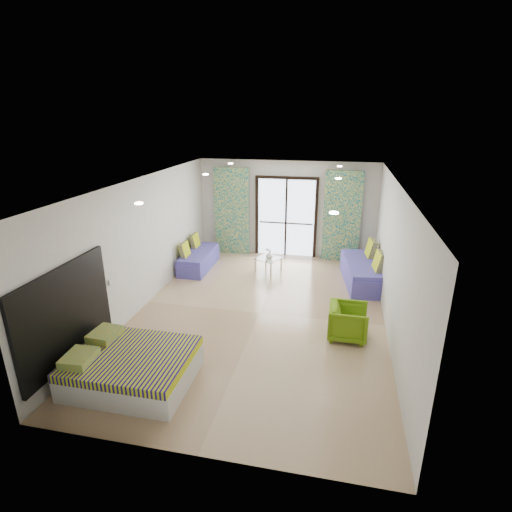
% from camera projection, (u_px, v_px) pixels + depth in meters
% --- Properties ---
extents(floor, '(5.00, 7.50, 0.01)m').
position_uv_depth(floor, '(260.00, 313.00, 8.27)').
color(floor, '#997B5B').
rests_on(floor, ground).
extents(ceiling, '(5.00, 7.50, 0.01)m').
position_uv_depth(ceiling, '(260.00, 183.00, 7.36)').
color(ceiling, silver).
rests_on(ceiling, ground).
extents(wall_back, '(5.00, 0.01, 2.70)m').
position_uv_depth(wall_back, '(286.00, 209.00, 11.27)').
color(wall_back, silver).
rests_on(wall_back, ground).
extents(wall_front, '(5.00, 0.01, 2.70)m').
position_uv_depth(wall_front, '(192.00, 361.00, 4.36)').
color(wall_front, silver).
rests_on(wall_front, ground).
extents(wall_left, '(0.01, 7.50, 2.70)m').
position_uv_depth(wall_left, '(142.00, 243.00, 8.31)').
color(wall_left, silver).
rests_on(wall_left, ground).
extents(wall_right, '(0.01, 7.50, 2.70)m').
position_uv_depth(wall_right, '(393.00, 261.00, 7.33)').
color(wall_right, silver).
rests_on(wall_right, ground).
extents(balcony_door, '(1.76, 0.08, 2.28)m').
position_uv_depth(balcony_door, '(286.00, 213.00, 11.27)').
color(balcony_door, black).
rests_on(balcony_door, floor).
extents(balcony_rail, '(1.52, 0.03, 0.04)m').
position_uv_depth(balcony_rail, '(286.00, 223.00, 11.39)').
color(balcony_rail, '#595451').
rests_on(balcony_rail, balcony_door).
extents(curtain_left, '(1.00, 0.10, 2.50)m').
position_uv_depth(curtain_left, '(232.00, 211.00, 11.44)').
color(curtain_left, silver).
rests_on(curtain_left, floor).
extents(curtain_right, '(1.00, 0.10, 2.50)m').
position_uv_depth(curtain_right, '(342.00, 217.00, 10.83)').
color(curtain_right, silver).
rests_on(curtain_right, floor).
extents(downlight_a, '(0.12, 0.12, 0.02)m').
position_uv_depth(downlight_a, '(139.00, 203.00, 5.80)').
color(downlight_a, '#FFE0B2').
rests_on(downlight_a, ceiling).
extents(downlight_b, '(0.12, 0.12, 0.02)m').
position_uv_depth(downlight_b, '(334.00, 213.00, 5.26)').
color(downlight_b, '#FFE0B2').
rests_on(downlight_b, ceiling).
extents(downlight_c, '(0.12, 0.12, 0.02)m').
position_uv_depth(downlight_c, '(206.00, 174.00, 8.57)').
color(downlight_c, '#FFE0B2').
rests_on(downlight_c, ceiling).
extents(downlight_d, '(0.12, 0.12, 0.02)m').
position_uv_depth(downlight_d, '(338.00, 178.00, 8.02)').
color(downlight_d, '#FFE0B2').
rests_on(downlight_d, ceiling).
extents(downlight_e, '(0.12, 0.12, 0.02)m').
position_uv_depth(downlight_e, '(230.00, 163.00, 10.41)').
color(downlight_e, '#FFE0B2').
rests_on(downlight_e, ceiling).
extents(downlight_f, '(0.12, 0.12, 0.02)m').
position_uv_depth(downlight_f, '(340.00, 166.00, 9.86)').
color(downlight_f, '#FFE0B2').
rests_on(downlight_f, ceiling).
extents(headboard, '(0.06, 2.10, 1.50)m').
position_uv_depth(headboard, '(66.00, 314.00, 6.01)').
color(headboard, black).
rests_on(headboard, floor).
extents(switch_plate, '(0.02, 0.10, 0.10)m').
position_uv_depth(switch_plate, '(111.00, 282.00, 7.17)').
color(switch_plate, silver).
rests_on(switch_plate, wall_left).
extents(bed, '(1.77, 1.45, 0.61)m').
position_uv_depth(bed, '(131.00, 367.00, 6.09)').
color(bed, silver).
rests_on(bed, floor).
extents(daybed_left, '(0.67, 1.67, 0.82)m').
position_uv_depth(daybed_left, '(198.00, 259.00, 10.61)').
color(daybed_left, '#4D46A8').
rests_on(daybed_left, floor).
extents(daybed_right, '(1.03, 2.05, 0.97)m').
position_uv_depth(daybed_right, '(362.00, 271.00, 9.64)').
color(daybed_right, '#4D46A8').
rests_on(daybed_right, floor).
extents(coffee_table, '(0.73, 0.73, 0.64)m').
position_uv_depth(coffee_table, '(268.00, 260.00, 10.35)').
color(coffee_table, silver).
rests_on(coffee_table, floor).
extents(vase, '(0.23, 0.23, 0.18)m').
position_uv_depth(vase, '(269.00, 256.00, 10.25)').
color(vase, white).
rests_on(vase, coffee_table).
extents(armchair, '(0.65, 0.69, 0.70)m').
position_uv_depth(armchair, '(348.00, 320.00, 7.27)').
color(armchair, '#608F12').
rests_on(armchair, floor).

